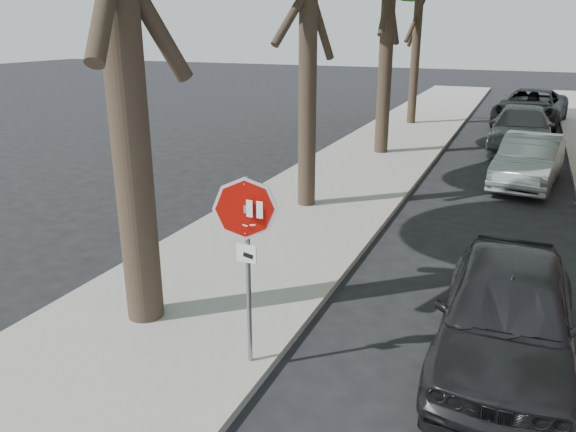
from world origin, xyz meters
name	(u,v)px	position (x,y,z in m)	size (l,w,h in m)	color
ground	(298,379)	(0.00, 0.00, 0.00)	(120.00, 120.00, 0.00)	black
sidewalk_left	(363,165)	(-2.50, 12.00, 0.06)	(4.00, 55.00, 0.12)	gray
curb_left	(424,170)	(-0.45, 12.00, 0.07)	(0.12, 55.00, 0.13)	#9E9384
curb_right	(576,185)	(3.95, 12.00, 0.07)	(0.12, 55.00, 0.13)	#9E9384
stop_sign	(246,236)	(-0.70, -0.03, 1.95)	(0.76, 0.34, 2.61)	gray
car_a	(507,314)	(2.47, 1.50, 0.76)	(1.80, 4.47, 1.52)	black
car_b	(529,160)	(2.60, 11.72, 0.73)	(1.55, 4.43, 1.46)	#A0A3A7
car_c	(521,129)	(2.23, 16.98, 0.80)	(2.23, 5.48, 1.59)	#47474B
car_d	(531,108)	(2.49, 23.05, 0.84)	(2.80, 6.07, 1.69)	black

